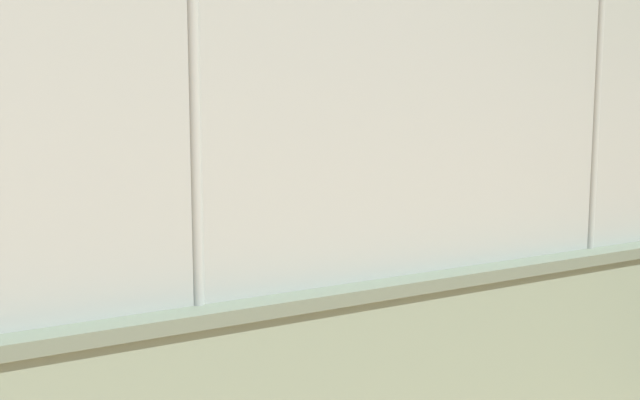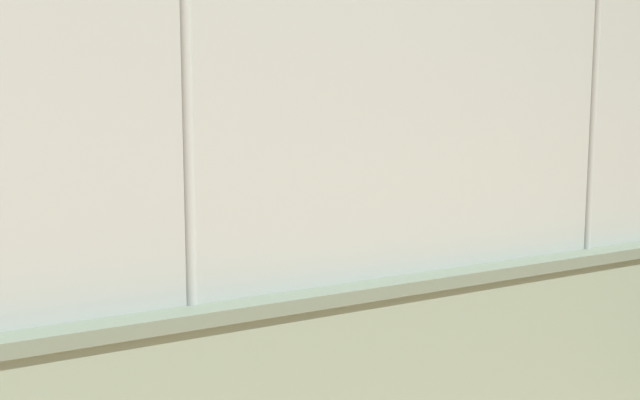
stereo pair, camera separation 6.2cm
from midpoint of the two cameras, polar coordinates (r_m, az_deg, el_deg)
ground_plane at (r=14.63m, az=-21.23°, el=-3.09°), size 260.00×260.00×0.00m
perimeter_wall at (r=5.11m, az=7.37°, el=-13.38°), size 28.20×1.46×1.48m
fence_panel_on_wall at (r=4.78m, az=7.73°, el=7.24°), size 27.69×1.09×2.14m
player_crossing_court at (r=16.26m, az=-10.76°, el=1.56°), size 0.70×1.22×1.55m
player_near_wall_returning at (r=12.86m, az=2.88°, el=0.51°), size 0.90×1.04×1.68m
sports_ball at (r=14.56m, az=-8.60°, el=-2.26°), size 0.22×0.22×0.22m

